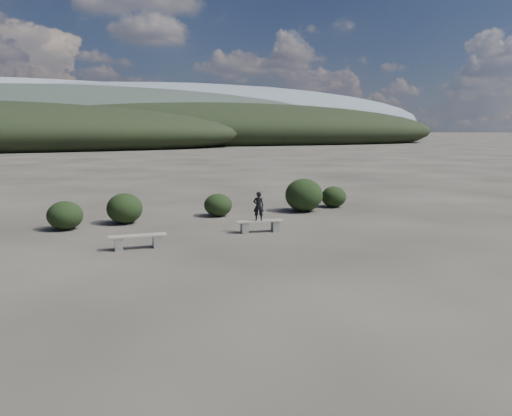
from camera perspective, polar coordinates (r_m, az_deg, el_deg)
name	(u,v)px	position (r m, az deg, el deg)	size (l,w,h in m)	color
ground	(282,276)	(12.01, 3.04, -7.80)	(1200.00, 1200.00, 0.00)	#322D26
bench_left	(138,240)	(15.03, -13.35, -3.63)	(1.67, 0.41, 0.41)	slate
bench_right	(260,225)	(16.98, 0.47, -1.97)	(1.66, 0.52, 0.41)	slate
seated_person	(259,206)	(16.85, 0.29, 0.22)	(0.36, 0.24, 0.99)	black
shrub_a	(65,215)	(18.65, -20.99, -0.79)	(1.23, 1.23, 1.00)	black
shrub_b	(125,208)	(19.17, -14.78, -0.04)	(1.32, 1.32, 1.13)	black
shrub_c	(218,205)	(20.20, -4.35, 0.36)	(1.14, 1.14, 0.91)	black
shrub_d	(304,195)	(21.40, 5.49, 1.49)	(1.61, 1.61, 1.41)	black
shrub_e	(334,197)	(22.79, 8.87, 1.28)	(1.13, 1.13, 0.94)	black
mountain_ridges	(55,118)	(349.63, -21.97, 9.47)	(500.00, 400.00, 56.00)	black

